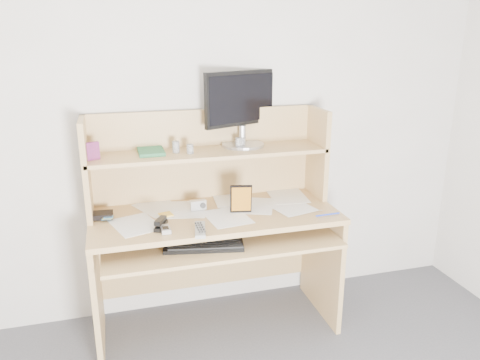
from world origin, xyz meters
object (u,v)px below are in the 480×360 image
object	(u,v)px
desk	(212,217)
monitor	(242,106)
keyboard	(204,245)
game_case	(241,199)
tv_remote	(200,230)

from	to	relation	value
desk	monitor	world-z (taller)	monitor
keyboard	monitor	distance (m)	0.87
monitor	game_case	bearing A→B (deg)	-128.79
desk	game_case	world-z (taller)	desk
monitor	tv_remote	bearing A→B (deg)	-148.74
keyboard	game_case	xyz separation A→B (m)	(0.25, 0.17, 0.18)
desk	game_case	bearing A→B (deg)	-43.72
game_case	monitor	distance (m)	0.57
game_case	monitor	size ratio (longest dim) A/B	0.35
desk	game_case	xyz separation A→B (m)	(0.14, -0.13, 0.15)
desk	keyboard	world-z (taller)	desk
keyboard	game_case	size ratio (longest dim) A/B	2.56
desk	game_case	size ratio (longest dim) A/B	8.15
keyboard	monitor	world-z (taller)	monitor
game_case	keyboard	bearing A→B (deg)	-135.15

